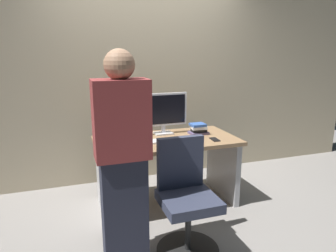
% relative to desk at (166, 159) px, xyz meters
% --- Properties ---
extents(ground_plane, '(9.00, 9.00, 0.00)m').
position_rel_desk_xyz_m(ground_plane, '(0.00, 0.00, -0.51)').
color(ground_plane, gray).
extents(wall_back, '(6.40, 0.10, 3.00)m').
position_rel_desk_xyz_m(wall_back, '(0.00, 0.86, 0.99)').
color(wall_back, tan).
rests_on(wall_back, ground).
extents(desk, '(1.48, 0.76, 0.73)m').
position_rel_desk_xyz_m(desk, '(0.00, 0.00, 0.00)').
color(desk, '#93704C').
rests_on(desk, ground).
extents(office_chair, '(0.52, 0.52, 0.94)m').
position_rel_desk_xyz_m(office_chair, '(-0.10, -0.80, -0.08)').
color(office_chair, black).
rests_on(office_chair, ground).
extents(person_at_desk, '(0.40, 0.24, 1.64)m').
position_rel_desk_xyz_m(person_at_desk, '(-0.60, -0.77, 0.33)').
color(person_at_desk, '#262838').
rests_on(person_at_desk, ground).
extents(monitor, '(0.54, 0.14, 0.46)m').
position_rel_desk_xyz_m(monitor, '(0.03, 0.20, 0.48)').
color(monitor, silver).
rests_on(monitor, desk).
extents(keyboard, '(0.43, 0.14, 0.02)m').
position_rel_desk_xyz_m(keyboard, '(0.02, -0.08, 0.23)').
color(keyboard, white).
rests_on(keyboard, desk).
extents(mouse, '(0.06, 0.10, 0.03)m').
position_rel_desk_xyz_m(mouse, '(0.33, -0.08, 0.24)').
color(mouse, white).
rests_on(mouse, desk).
extents(cup_near_keyboard, '(0.07, 0.07, 0.10)m').
position_rel_desk_xyz_m(cup_near_keyboard, '(-0.40, -0.10, 0.28)').
color(cup_near_keyboard, '#3372B2').
rests_on(cup_near_keyboard, desk).
extents(cup_by_monitor, '(0.07, 0.07, 0.09)m').
position_rel_desk_xyz_m(cup_by_monitor, '(-0.49, 0.14, 0.27)').
color(cup_by_monitor, silver).
rests_on(cup_by_monitor, desk).
extents(book_stack, '(0.21, 0.16, 0.12)m').
position_rel_desk_xyz_m(book_stack, '(0.40, 0.07, 0.28)').
color(book_stack, '#594C72').
rests_on(book_stack, desk).
extents(cell_phone, '(0.08, 0.15, 0.01)m').
position_rel_desk_xyz_m(cell_phone, '(0.46, -0.20, 0.23)').
color(cell_phone, black).
rests_on(cell_phone, desk).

